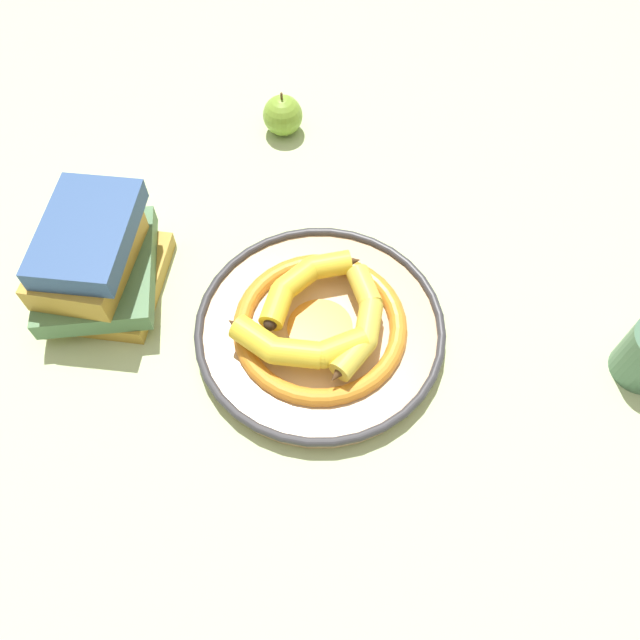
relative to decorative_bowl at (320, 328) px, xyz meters
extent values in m
plane|color=#B2C693|center=(-0.01, 0.03, -0.02)|extent=(2.80, 2.80, 0.00)
cylinder|color=tan|center=(0.00, 0.00, -0.01)|extent=(0.34, 0.34, 0.02)
torus|color=orange|center=(0.00, 0.00, 0.01)|extent=(0.24, 0.24, 0.02)
cylinder|color=orange|center=(0.00, 0.00, 0.00)|extent=(0.09, 0.09, 0.00)
torus|color=#333338|center=(0.00, 0.00, 0.01)|extent=(0.35, 0.35, 0.01)
cylinder|color=yellow|center=(0.01, 0.09, 0.04)|extent=(0.07, 0.06, 0.04)
cylinder|color=yellow|center=(-0.04, 0.05, 0.04)|extent=(0.07, 0.07, 0.04)
cylinder|color=yellow|center=(-0.06, 0.00, 0.04)|extent=(0.04, 0.07, 0.04)
sphere|color=yellow|center=(-0.02, 0.08, 0.04)|extent=(0.04, 0.04, 0.04)
sphere|color=yellow|center=(-0.06, 0.03, 0.04)|extent=(0.04, 0.04, 0.04)
cone|color=#472D19|center=(0.04, 0.11, 0.04)|extent=(0.04, 0.04, 0.03)
sphere|color=black|center=(-0.06, -0.03, 0.04)|extent=(0.02, 0.02, 0.02)
cylinder|color=gold|center=(-0.08, -0.01, 0.04)|extent=(0.05, 0.07, 0.03)
cylinder|color=gold|center=(-0.04, -0.05, 0.04)|extent=(0.07, 0.06, 0.03)
cylinder|color=gold|center=(0.01, -0.08, 0.04)|extent=(0.06, 0.04, 0.03)
sphere|color=gold|center=(-0.06, -0.03, 0.04)|extent=(0.03, 0.03, 0.03)
sphere|color=gold|center=(-0.02, -0.07, 0.04)|extent=(0.03, 0.03, 0.03)
cone|color=#472D19|center=(-0.09, 0.02, 0.04)|extent=(0.03, 0.04, 0.02)
sphere|color=black|center=(0.04, -0.08, 0.04)|extent=(0.02, 0.02, 0.02)
cylinder|color=yellow|center=(0.07, -0.05, 0.04)|extent=(0.05, 0.06, 0.03)
cylinder|color=yellow|center=(0.07, 0.00, 0.04)|extent=(0.05, 0.06, 0.03)
cylinder|color=yellow|center=(0.04, 0.05, 0.04)|extent=(0.06, 0.06, 0.03)
sphere|color=yellow|center=(0.07, -0.03, 0.04)|extent=(0.03, 0.03, 0.03)
sphere|color=yellow|center=(0.06, 0.03, 0.04)|extent=(0.03, 0.03, 0.03)
cone|color=#472D19|center=(0.06, -0.08, 0.04)|extent=(0.03, 0.04, 0.03)
sphere|color=black|center=(0.02, 0.07, 0.04)|extent=(0.02, 0.02, 0.02)
cube|color=#B28933|center=(0.22, 0.24, 0.00)|extent=(0.24, 0.24, 0.03)
cube|color=white|center=(0.23, 0.23, 0.00)|extent=(0.23, 0.22, 0.02)
cube|color=#4C754C|center=(0.23, 0.24, 0.03)|extent=(0.24, 0.22, 0.03)
cube|color=white|center=(0.23, 0.24, 0.03)|extent=(0.23, 0.21, 0.03)
cube|color=#B28933|center=(0.22, 0.25, 0.06)|extent=(0.20, 0.19, 0.04)
cube|color=white|center=(0.22, 0.24, 0.06)|extent=(0.19, 0.18, 0.03)
cube|color=#2D4C84|center=(0.23, 0.23, 0.10)|extent=(0.21, 0.20, 0.03)
cube|color=white|center=(0.23, 0.23, 0.10)|extent=(0.20, 0.19, 0.03)
sphere|color=olive|center=(0.40, -0.14, 0.02)|extent=(0.07, 0.07, 0.07)
cylinder|color=#4C3319|center=(0.40, -0.14, 0.06)|extent=(0.00, 0.00, 0.01)
camera|label=1|loc=(-0.39, 0.21, 0.75)|focal=35.00mm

